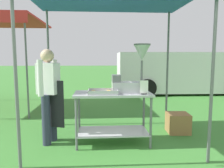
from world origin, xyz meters
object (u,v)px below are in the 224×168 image
Objects in this scene: stall_canopy at (112,1)px; supply_crate at (178,123)px; vendor at (49,91)px; donut_cart at (113,107)px; donut_tray at (103,92)px; menu_sign at (144,89)px; van_white at (182,72)px; donut_fryer at (133,73)px.

stall_canopy reaches higher than supply_crate.
stall_canopy is 1.84m from vendor.
donut_cart is 1.12m from vendor.
donut_tray is 0.30× the size of vendor.
stall_canopy is at bearing -165.20° from supply_crate.
donut_cart is at bearing 156.01° from menu_sign.
van_white is (2.86, 5.53, -0.10)m from menu_sign.
vendor is 0.29× the size of van_white.
donut_tray is (-0.17, -0.21, -1.49)m from stall_canopy.
supply_crate is 5.31m from van_white.
donut_fryer reaches higher than donut_tray.
van_white is (4.43, 5.22, -0.02)m from vendor.
menu_sign is at bearing -23.99° from donut_cart.
stall_canopy is at bearing 51.25° from donut_tray.
stall_canopy is 2.15× the size of donut_cart.
donut_tray is 2.13× the size of menu_sign.
stall_canopy is 1.24m from donut_fryer.
van_white reaches higher than supply_crate.
donut_fryer is 6.12m from van_white.
donut_tray is at bearing -12.20° from vendor.
supply_crate is (0.99, 0.45, -1.01)m from donut_fryer.
donut_tray reaches higher than donut_cart.
donut_fryer reaches higher than menu_sign.
menu_sign is at bearing -9.33° from donut_tray.
donut_cart is at bearing -161.26° from supply_crate.
stall_canopy is at bearing 0.53° from vendor.
vendor is (-1.08, 0.09, 0.28)m from donut_cart.
vendor is at bearing -179.47° from stall_canopy.
donut_fryer is 0.51× the size of vendor.
vendor is at bearing 176.21° from donut_fryer.
supply_crate is at bearing 24.69° from donut_fryer.
donut_cart is 1.46m from supply_crate.
van_white is (3.01, 5.32, -0.33)m from donut_fryer.
donut_cart is 0.80× the size of vendor.
donut_fryer reaches higher than van_white.
supply_crate is (1.32, 0.45, -0.44)m from donut_cart.
donut_tray is at bearing -128.75° from stall_canopy.
vendor reaches higher than supply_crate.
stall_canopy reaches higher than menu_sign.
donut_tray is at bearing -168.32° from donut_fryer.
donut_fryer is at bearing 11.68° from donut_tray.
stall_canopy is 5.79× the size of donut_tray.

